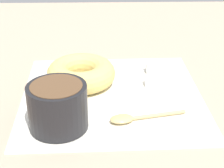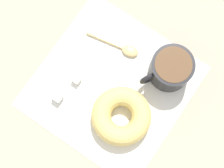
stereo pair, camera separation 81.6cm
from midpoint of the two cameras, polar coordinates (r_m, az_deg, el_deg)
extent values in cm
cube|color=tan|center=(58.70, 2.99, -41.98)|extent=(120.00, 120.00, 2.00)
cube|color=white|center=(58.18, 5.82, -40.39)|extent=(30.77, 30.77, 0.30)
cylinder|color=black|center=(51.90, -5.41, -48.75)|extent=(8.54, 8.54, 6.63)
cylinder|color=brown|center=(48.88, -5.64, -47.88)|extent=(7.34, 7.34, 0.60)
torus|color=black|center=(52.91, -1.52, -44.57)|extent=(4.44, 3.09, 4.62)
torus|color=#E5C66B|center=(57.73, -1.16, -35.95)|extent=(12.07, 12.07, 3.99)
ellipsoid|color=#D8B772|center=(55.21, 9.26, -47.93)|extent=(3.10, 4.02, 0.90)
cylinder|color=#D8B772|center=(56.52, 16.69, -45.83)|extent=(2.45, 9.09, 0.56)
cube|color=white|center=(59.62, 13.34, -36.23)|extent=(1.54, 1.54, 1.54)
cube|color=white|center=(62.07, 12.99, -31.80)|extent=(1.76, 1.76, 1.76)
camera|label=1|loc=(0.41, 166.72, -61.32)|focal=60.00mm
camera|label=2|loc=(0.41, -13.28, 61.32)|focal=60.00mm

